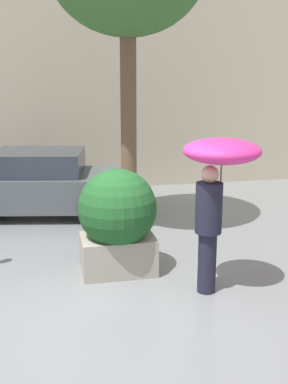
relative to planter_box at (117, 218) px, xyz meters
name	(u,v)px	position (x,y,z in m)	size (l,w,h in m)	color
ground_plane	(97,302)	(-0.44, -0.94, -0.84)	(40.00, 40.00, 0.00)	slate
building_facade	(63,69)	(-0.44, 5.56, 2.16)	(18.00, 0.30, 6.00)	#B7A88E
planter_box	(117,218)	(0.00, 0.00, 0.00)	(1.16, 1.16, 1.58)	#9E9384
person_adult	(218,174)	(1.19, -0.91, 0.80)	(1.02, 1.02, 2.11)	#1E1E2D
parked_car_near	(40,185)	(-1.13, 3.36, -0.20)	(4.23, 2.44, 1.35)	#4C5156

